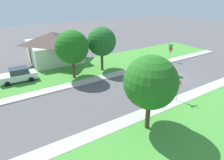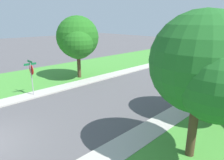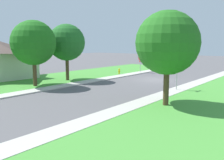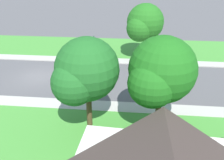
{
  "view_description": "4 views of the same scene",
  "coord_description": "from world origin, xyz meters",
  "px_view_note": "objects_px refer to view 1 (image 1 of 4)",
  "views": [
    {
      "loc": [
        -15.8,
        19.7,
        9.93
      ],
      "look_at": [
        0.69,
        8.87,
        1.4
      ],
      "focal_mm": 31.87,
      "sensor_mm": 36.0,
      "label": 1
    },
    {
      "loc": [
        10.1,
        -1.25,
        5.65
      ],
      "look_at": [
        -0.11,
        8.67,
        1.4
      ],
      "focal_mm": 32.44,
      "sensor_mm": 36.0,
      "label": 2
    },
    {
      "loc": [
        -13.33,
        24.84,
        4.02
      ],
      "look_at": [
        -2.31,
        10.59,
        1.4
      ],
      "focal_mm": 40.59,
      "sensor_mm": 36.0,
      "label": 3
    },
    {
      "loc": [
        19.87,
        9.09,
        9.76
      ],
      "look_at": [
        2.89,
        7.4,
        1.4
      ],
      "focal_mm": 38.13,
      "sensor_mm": 36.0,
      "label": 4
    }
  ],
  "objects_px": {
    "tree_across_left": "(72,48)",
    "house_right_setback": "(53,46)",
    "car_white_near_corner": "(18,75)",
    "tree_across_right": "(150,82)",
    "fire_hydrant": "(149,61)",
    "stop_sign_near_corner": "(171,50)",
    "tree_sidewalk_near": "(102,42)",
    "stop_sign_far_corner": "(178,84)"
  },
  "relations": [
    {
      "from": "tree_across_left",
      "to": "house_right_setback",
      "type": "bearing_deg",
      "value": -1.51
    },
    {
      "from": "car_white_near_corner",
      "to": "tree_across_right",
      "type": "bearing_deg",
      "value": -155.58
    },
    {
      "from": "house_right_setback",
      "to": "fire_hydrant",
      "type": "relative_size",
      "value": 11.33
    },
    {
      "from": "stop_sign_near_corner",
      "to": "fire_hydrant",
      "type": "xyz_separation_m",
      "value": [
        1.06,
        3.47,
        -1.44
      ]
    },
    {
      "from": "house_right_setback",
      "to": "stop_sign_near_corner",
      "type": "bearing_deg",
      "value": -125.07
    },
    {
      "from": "stop_sign_near_corner",
      "to": "car_white_near_corner",
      "type": "bearing_deg",
      "value": 78.18
    },
    {
      "from": "stop_sign_near_corner",
      "to": "tree_sidewalk_near",
      "type": "height_order",
      "value": "tree_sidewalk_near"
    },
    {
      "from": "tree_sidewalk_near",
      "to": "tree_across_left",
      "type": "relative_size",
      "value": 0.99
    },
    {
      "from": "car_white_near_corner",
      "to": "tree_across_left",
      "type": "relative_size",
      "value": 0.71
    },
    {
      "from": "stop_sign_near_corner",
      "to": "fire_hydrant",
      "type": "relative_size",
      "value": 3.34
    },
    {
      "from": "car_white_near_corner",
      "to": "house_right_setback",
      "type": "bearing_deg",
      "value": -46.81
    },
    {
      "from": "stop_sign_far_corner",
      "to": "tree_across_right",
      "type": "xyz_separation_m",
      "value": [
        -1.44,
        5.32,
        2.03
      ]
    },
    {
      "from": "car_white_near_corner",
      "to": "fire_hydrant",
      "type": "height_order",
      "value": "car_white_near_corner"
    },
    {
      "from": "tree_across_left",
      "to": "tree_across_right",
      "type": "height_order",
      "value": "tree_across_left"
    },
    {
      "from": "stop_sign_near_corner",
      "to": "stop_sign_far_corner",
      "type": "bearing_deg",
      "value": 134.66
    },
    {
      "from": "stop_sign_far_corner",
      "to": "fire_hydrant",
      "type": "distance_m",
      "value": 12.11
    },
    {
      "from": "house_right_setback",
      "to": "tree_across_left",
      "type": "bearing_deg",
      "value": 178.49
    },
    {
      "from": "tree_sidewalk_near",
      "to": "stop_sign_far_corner",
      "type": "bearing_deg",
      "value": -172.72
    },
    {
      "from": "car_white_near_corner",
      "to": "fire_hydrant",
      "type": "distance_m",
      "value": 18.63
    },
    {
      "from": "stop_sign_far_corner",
      "to": "fire_hydrant",
      "type": "bearing_deg",
      "value": -29.95
    },
    {
      "from": "tree_sidewalk_near",
      "to": "tree_across_right",
      "type": "distance_m",
      "value": 13.93
    },
    {
      "from": "house_right_setback",
      "to": "tree_across_right",
      "type": "bearing_deg",
      "value": -178.83
    },
    {
      "from": "stop_sign_near_corner",
      "to": "tree_across_right",
      "type": "relative_size",
      "value": 0.46
    },
    {
      "from": "car_white_near_corner",
      "to": "house_right_setback",
      "type": "relative_size",
      "value": 0.46
    },
    {
      "from": "fire_hydrant",
      "to": "house_right_setback",
      "type": "bearing_deg",
      "value": 50.7
    },
    {
      "from": "tree_across_right",
      "to": "tree_across_left",
      "type": "bearing_deg",
      "value": 2.94
    },
    {
      "from": "stop_sign_near_corner",
      "to": "tree_sidewalk_near",
      "type": "distance_m",
      "value": 11.49
    },
    {
      "from": "stop_sign_near_corner",
      "to": "house_right_setback",
      "type": "relative_size",
      "value": 0.29
    },
    {
      "from": "stop_sign_far_corner",
      "to": "fire_hydrant",
      "type": "height_order",
      "value": "stop_sign_far_corner"
    },
    {
      "from": "tree_across_left",
      "to": "fire_hydrant",
      "type": "xyz_separation_m",
      "value": [
        -1.08,
        -11.99,
        -3.49
      ]
    },
    {
      "from": "car_white_near_corner",
      "to": "fire_hydrant",
      "type": "xyz_separation_m",
      "value": [
        -3.49,
        -18.3,
        -0.44
      ]
    },
    {
      "from": "tree_sidewalk_near",
      "to": "tree_across_left",
      "type": "height_order",
      "value": "tree_across_left"
    },
    {
      "from": "stop_sign_near_corner",
      "to": "tree_across_left",
      "type": "xyz_separation_m",
      "value": [
        2.14,
        15.45,
        2.06
      ]
    },
    {
      "from": "car_white_near_corner",
      "to": "tree_across_left",
      "type": "distance_m",
      "value": 7.42
    },
    {
      "from": "stop_sign_near_corner",
      "to": "tree_sidewalk_near",
      "type": "xyz_separation_m",
      "value": [
        2.6,
        11.0,
        2.1
      ]
    },
    {
      "from": "tree_across_right",
      "to": "fire_hydrant",
      "type": "height_order",
      "value": "tree_across_right"
    },
    {
      "from": "tree_across_right",
      "to": "car_white_near_corner",
      "type": "bearing_deg",
      "value": 24.42
    },
    {
      "from": "car_white_near_corner",
      "to": "fire_hydrant",
      "type": "relative_size",
      "value": 5.24
    },
    {
      "from": "car_white_near_corner",
      "to": "stop_sign_near_corner",
      "type": "bearing_deg",
      "value": -101.82
    },
    {
      "from": "stop_sign_far_corner",
      "to": "car_white_near_corner",
      "type": "relative_size",
      "value": 0.64
    },
    {
      "from": "car_white_near_corner",
      "to": "tree_across_left",
      "type": "xyz_separation_m",
      "value": [
        -2.42,
        -6.31,
        3.06
      ]
    },
    {
      "from": "tree_across_left",
      "to": "car_white_near_corner",
      "type": "bearing_deg",
      "value": 69.03
    }
  ]
}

